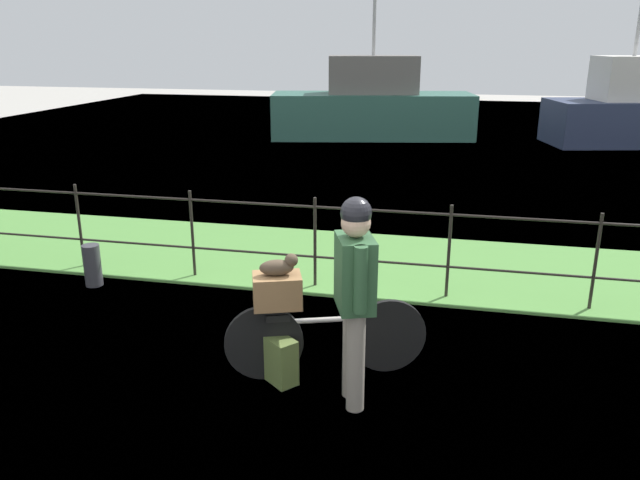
# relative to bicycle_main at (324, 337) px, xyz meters

# --- Properties ---
(ground_plane) EXTENTS (60.00, 60.00, 0.00)m
(ground_plane) POSITION_rel_bicycle_main_xyz_m (-0.53, -0.44, -0.35)
(ground_plane) COLOR #B2ADA3
(grass_strip) EXTENTS (27.00, 2.40, 0.03)m
(grass_strip) POSITION_rel_bicycle_main_xyz_m (-0.53, 2.86, -0.34)
(grass_strip) COLOR #569342
(grass_strip) RESTS_ON ground
(harbor_water) EXTENTS (30.00, 30.00, 0.00)m
(harbor_water) POSITION_rel_bicycle_main_xyz_m (-0.53, 11.18, -0.35)
(harbor_water) COLOR #60849E
(harbor_water) RESTS_ON ground
(iron_fence) EXTENTS (18.04, 0.04, 1.08)m
(iron_fence) POSITION_rel_bicycle_main_xyz_m (-0.53, 1.92, 0.27)
(iron_fence) COLOR #28231E
(iron_fence) RESTS_ON ground
(bicycle_main) EXTENTS (1.64, 0.63, 0.66)m
(bicycle_main) POSITION_rel_bicycle_main_xyz_m (0.00, 0.00, 0.00)
(bicycle_main) COLOR black
(bicycle_main) RESTS_ON ground
(wooden_crate) EXTENTS (0.47, 0.40, 0.27)m
(wooden_crate) POSITION_rel_bicycle_main_xyz_m (-0.37, -0.13, 0.45)
(wooden_crate) COLOR olive
(wooden_crate) RESTS_ON bicycle_main
(terrier_dog) EXTENTS (0.32, 0.23, 0.18)m
(terrier_dog) POSITION_rel_bicycle_main_xyz_m (-0.35, -0.12, 0.66)
(terrier_dog) COLOR #4C3D2D
(terrier_dog) RESTS_ON wooden_crate
(cyclist_person) EXTENTS (0.38, 0.51, 1.68)m
(cyclist_person) POSITION_rel_bicycle_main_xyz_m (0.31, -0.37, 0.65)
(cyclist_person) COLOR gray
(cyclist_person) RESTS_ON ground
(backpack_on_paving) EXTENTS (0.33, 0.32, 0.40)m
(backpack_on_paving) POSITION_rel_bicycle_main_xyz_m (-0.33, -0.20, -0.15)
(backpack_on_paving) COLOR olive
(backpack_on_paving) RESTS_ON ground
(mooring_bollard) EXTENTS (0.20, 0.20, 0.49)m
(mooring_bollard) POSITION_rel_bicycle_main_xyz_m (-3.08, 1.42, -0.10)
(mooring_bollard) COLOR #38383D
(mooring_bollard) RESTS_ON ground
(moored_boat_near) EXTENTS (4.35, 2.83, 3.93)m
(moored_boat_near) POSITION_rel_bicycle_main_xyz_m (5.33, 13.89, 0.51)
(moored_boat_near) COLOR #2D3856
(moored_boat_near) RESTS_ON ground
(moored_boat_mid) EXTENTS (5.99, 2.97, 3.91)m
(moored_boat_mid) POSITION_rel_bicycle_main_xyz_m (-1.55, 13.64, 0.52)
(moored_boat_mid) COLOR #336656
(moored_boat_mid) RESTS_ON ground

